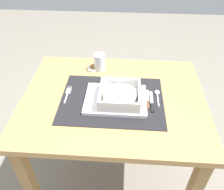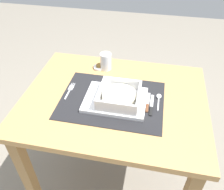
{
  "view_description": "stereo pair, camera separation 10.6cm",
  "coord_description": "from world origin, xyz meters",
  "views": [
    {
      "loc": [
        0.05,
        -0.83,
        1.45
      ],
      "look_at": [
        -0.01,
        -0.02,
        0.76
      ],
      "focal_mm": 37.43,
      "sensor_mm": 36.0,
      "label": 1
    },
    {
      "loc": [
        0.16,
        -0.82,
        1.45
      ],
      "look_at": [
        -0.01,
        -0.02,
        0.76
      ],
      "focal_mm": 37.43,
      "sensor_mm": 36.0,
      "label": 2
    }
  ],
  "objects": [
    {
      "name": "serving_plate",
      "position": [
        0.01,
        -0.03,
        0.74
      ],
      "size": [
        0.28,
        0.21,
        0.02
      ],
      "primitive_type": "cube",
      "color": "white",
      "rests_on": "placemat"
    },
    {
      "name": "bread_knife",
      "position": [
        0.16,
        -0.02,
        0.74
      ],
      "size": [
        0.01,
        0.13,
        0.01
      ],
      "rotation": [
        0.0,
        0.0,
        0.01
      ],
      "color": "#59331E",
      "rests_on": "placemat"
    },
    {
      "name": "spoon",
      "position": [
        0.21,
        0.03,
        0.74
      ],
      "size": [
        0.02,
        0.11,
        0.01
      ],
      "rotation": [
        0.0,
        0.0,
        0.0
      ],
      "color": "silver",
      "rests_on": "placemat"
    },
    {
      "name": "ground_plane",
      "position": [
        0.0,
        0.0,
        0.0
      ],
      "size": [
        6.0,
        6.0,
        0.0
      ],
      "primitive_type": "plane",
      "color": "gray"
    },
    {
      "name": "drinking_glass",
      "position": [
        -0.09,
        0.23,
        0.77
      ],
      "size": [
        0.06,
        0.06,
        0.09
      ],
      "color": "white",
      "rests_on": "dining_table"
    },
    {
      "name": "porridge_bowl",
      "position": [
        0.03,
        -0.04,
        0.77
      ],
      "size": [
        0.18,
        0.18,
        0.06
      ],
      "color": "white",
      "rests_on": "serving_plate"
    },
    {
      "name": "condiment_saucer",
      "position": [
        -0.13,
        0.22,
        0.74
      ],
      "size": [
        0.06,
        0.06,
        0.03
      ],
      "color": "white",
      "rests_on": "dining_table"
    },
    {
      "name": "dining_table",
      "position": [
        0.0,
        0.0,
        0.61
      ],
      "size": [
        0.86,
        0.67,
        0.73
      ],
      "color": "#B2844C",
      "rests_on": "ground"
    },
    {
      "name": "placemat",
      "position": [
        -0.01,
        -0.02,
        0.73
      ],
      "size": [
        0.47,
        0.35,
        0.0
      ],
      "primitive_type": "cube",
      "color": "black",
      "rests_on": "dining_table"
    },
    {
      "name": "butter_knife",
      "position": [
        0.18,
        -0.04,
        0.74
      ],
      "size": [
        0.01,
        0.14,
        0.01
      ],
      "rotation": [
        0.0,
        0.0,
        0.0
      ],
      "color": "black",
      "rests_on": "placemat"
    },
    {
      "name": "fork",
      "position": [
        -0.22,
        0.01,
        0.74
      ],
      "size": [
        0.02,
        0.13,
        0.0
      ],
      "rotation": [
        0.0,
        0.0,
        -0.03
      ],
      "color": "silver",
      "rests_on": "placemat"
    }
  ]
}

